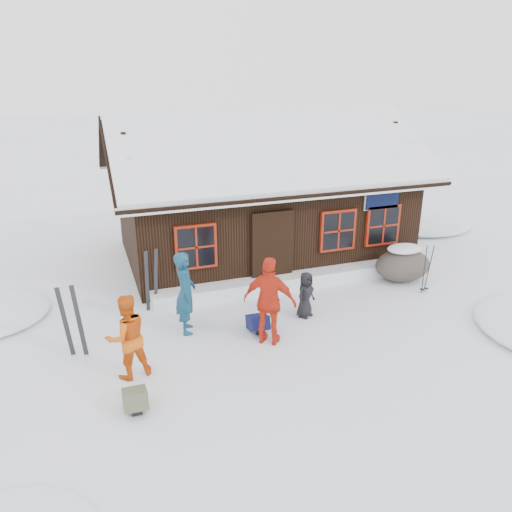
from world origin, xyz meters
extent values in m
plane|color=white|center=(0.00, 0.00, 0.00)|extent=(120.00, 120.00, 0.00)
cube|color=black|center=(1.50, 5.00, 1.25)|extent=(8.00, 5.00, 2.50)
cube|color=black|center=(1.50, 3.52, 3.35)|extent=(8.90, 3.14, 1.88)
cube|color=black|center=(1.50, 6.47, 3.35)|extent=(8.90, 3.14, 1.88)
cube|color=white|center=(1.50, 3.52, 3.49)|extent=(8.72, 3.07, 1.86)
cube|color=white|center=(1.50, 6.47, 3.49)|extent=(8.72, 3.07, 1.86)
cube|color=white|center=(1.50, 5.00, 4.22)|extent=(8.81, 0.22, 0.14)
cube|color=silver|center=(1.50, 2.05, 2.48)|extent=(8.90, 0.10, 0.20)
cube|color=black|center=(0.90, 2.45, 1.00)|extent=(1.00, 0.10, 2.00)
cube|color=black|center=(4.10, 2.42, 2.15)|extent=(1.00, 0.06, 0.60)
cube|color=maroon|center=(-1.10, 2.44, 1.35)|extent=(1.04, 0.10, 1.14)
cube|color=black|center=(-1.10, 2.40, 1.35)|extent=(0.90, 0.04, 1.00)
cube|color=maroon|center=(2.80, 2.44, 1.35)|extent=(1.04, 0.10, 1.14)
cube|color=black|center=(2.80, 2.40, 1.35)|extent=(0.90, 0.04, 1.00)
cube|color=maroon|center=(4.20, 2.44, 1.35)|extent=(1.04, 0.10, 1.14)
cube|color=black|center=(4.20, 2.40, 1.35)|extent=(0.90, 0.04, 1.00)
cube|color=white|center=(1.50, 2.25, 0.17)|extent=(7.60, 0.60, 0.35)
ellipsoid|color=white|center=(8.00, 6.00, 0.00)|extent=(4.00, 4.00, 0.48)
imported|color=navy|center=(-1.73, 0.80, 0.93)|extent=(0.54, 0.74, 1.86)
imported|color=#D4540E|center=(-3.10, -0.52, 0.83)|extent=(0.92, 0.79, 1.66)
imported|color=red|center=(-0.20, -0.27, 0.96)|extent=(1.18, 1.06, 1.92)
imported|color=black|center=(1.01, 0.57, 0.55)|extent=(0.64, 0.57, 1.10)
ellipsoid|color=#504840|center=(4.41, 1.64, 0.43)|extent=(1.56, 1.17, 0.86)
ellipsoid|color=white|center=(4.41, 1.64, 0.80)|extent=(0.98, 0.71, 0.22)
cube|color=black|center=(-4.18, 0.60, 0.74)|extent=(0.22, 0.08, 1.58)
cube|color=black|center=(-3.93, 0.56, 0.74)|extent=(0.20, 0.11, 1.58)
cube|color=black|center=(-2.37, 2.14, 0.71)|extent=(0.15, 0.15, 1.53)
cube|color=black|center=(-2.15, 2.26, 0.71)|extent=(0.20, 0.06, 1.53)
cylinder|color=black|center=(4.43, 0.78, 0.62)|extent=(0.09, 0.12, 1.32)
cylinder|color=black|center=(4.57, 0.78, 0.62)|extent=(0.09, 0.12, 1.32)
cube|color=#0F1444|center=(-0.27, 0.27, 0.15)|extent=(0.45, 0.57, 0.30)
cube|color=#4E513A|center=(-3.14, -1.59, 0.15)|extent=(0.42, 0.55, 0.29)
camera|label=1|loc=(-3.56, -8.88, 5.45)|focal=35.00mm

